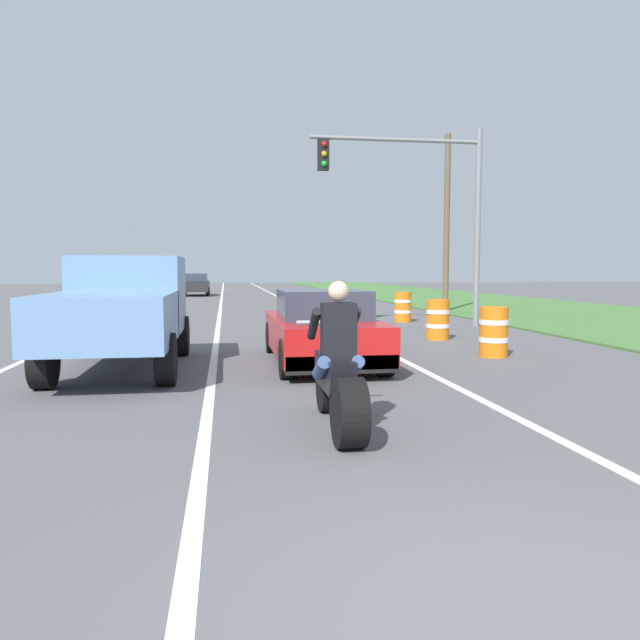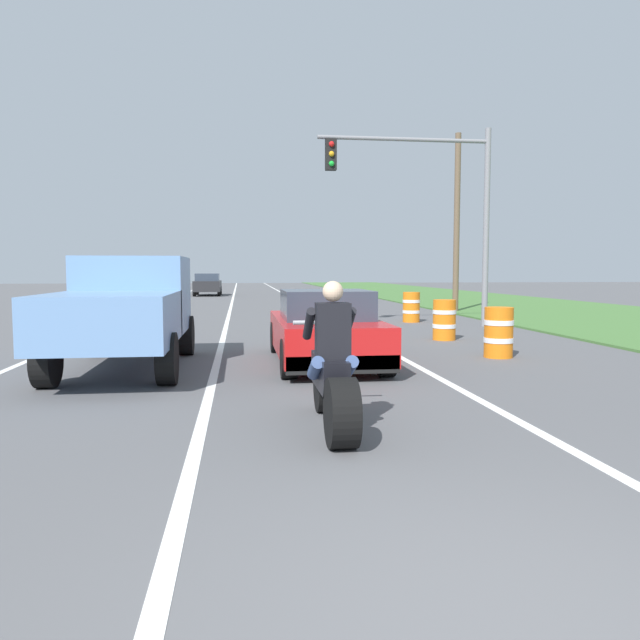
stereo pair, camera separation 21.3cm
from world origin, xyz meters
name	(u,v)px [view 2 (the right image)]	position (x,y,z in m)	size (l,w,h in m)	color
ground_plane	(534,640)	(0.00, 0.00, 0.00)	(160.00, 160.00, 0.00)	#565659
lane_stripe_left_solid	(127,318)	(-5.40, 20.00, 0.00)	(0.14, 120.00, 0.01)	white
lane_stripe_right_solid	(326,317)	(1.80, 20.00, 0.00)	(0.14, 120.00, 0.01)	white
lane_stripe_centre_dashed	(228,317)	(-1.80, 20.00, 0.00)	(0.14, 120.00, 0.01)	white
grass_verge_right	(580,313)	(11.92, 20.00, 0.03)	(10.00, 120.00, 0.06)	#477538
motorcycle_with_rider	(333,377)	(-0.39, 3.80, 0.59)	(0.70, 2.21, 1.62)	black
sports_car_red	(325,330)	(0.20, 8.62, 0.63)	(1.84, 4.30, 1.37)	red
pickup_truck_left_lane_light_blue	(126,306)	(-3.33, 8.41, 1.11)	(2.02, 4.80, 1.98)	#6B93C6
traffic_light_mast_near	(434,193)	(4.45, 15.49, 4.04)	(5.29, 0.34, 6.00)	gray
utility_pole_roadside	(457,224)	(7.42, 21.67, 3.61)	(0.24, 0.24, 7.23)	brown
construction_barrel_nearest	(499,332)	(3.73, 8.96, 0.50)	(0.58, 0.58, 1.00)	orange
construction_barrel_mid	(444,320)	(3.67, 12.06, 0.50)	(0.58, 0.58, 1.00)	orange
construction_barrel_far	(411,307)	(4.30, 17.25, 0.50)	(0.58, 0.58, 1.00)	orange
distant_car_far_ahead	(208,284)	(-3.55, 39.83, 0.77)	(1.80, 4.00, 1.50)	#262628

